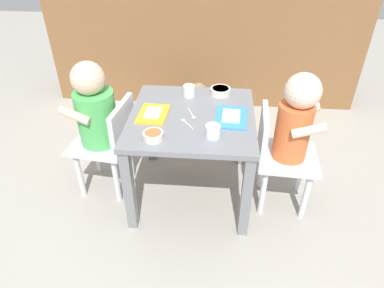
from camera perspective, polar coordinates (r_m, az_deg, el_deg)
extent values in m
plane|color=#9E998E|center=(1.89, 0.00, -7.60)|extent=(7.00, 7.00, 0.00)
cube|color=brown|center=(2.67, 2.16, 17.40)|extent=(2.22, 0.36, 0.94)
cube|color=slate|center=(1.61, 0.00, 4.42)|extent=(0.58, 0.60, 0.03)
cube|color=slate|center=(1.58, -10.35, -7.60)|extent=(0.04, 0.04, 0.45)
cube|color=slate|center=(1.55, 8.94, -8.73)|extent=(0.04, 0.04, 0.45)
cube|color=slate|center=(2.00, -6.83, 2.83)|extent=(0.04, 0.04, 0.45)
cube|color=slate|center=(1.97, 8.25, 2.15)|extent=(0.04, 0.04, 0.45)
cube|color=silver|center=(1.81, -14.71, 0.27)|extent=(0.31, 0.31, 0.02)
cube|color=silver|center=(1.69, -11.38, 3.06)|extent=(0.06, 0.27, 0.22)
cylinder|color=#4CB259|center=(1.73, -15.42, 4.19)|extent=(0.19, 0.19, 0.27)
sphere|color=beige|center=(1.64, -16.85, 10.36)|extent=(0.16, 0.16, 0.16)
cylinder|color=silver|center=(2.00, -15.53, -1.24)|extent=(0.03, 0.03, 0.28)
cylinder|color=silver|center=(1.87, -18.08, -4.80)|extent=(0.03, 0.03, 0.28)
cylinder|color=silver|center=(1.92, -10.18, -2.00)|extent=(0.03, 0.03, 0.28)
cylinder|color=silver|center=(1.78, -12.41, -5.79)|extent=(0.03, 0.03, 0.28)
cylinder|color=beige|center=(1.80, -15.78, 7.87)|extent=(0.15, 0.06, 0.09)
cylinder|color=beige|center=(1.64, -18.83, 4.49)|extent=(0.15, 0.06, 0.09)
cube|color=silver|center=(1.71, 15.48, -2.09)|extent=(0.30, 0.30, 0.02)
cube|color=silver|center=(1.63, 11.68, 1.61)|extent=(0.04, 0.27, 0.22)
cylinder|color=#D86633|center=(1.63, 16.26, 1.95)|extent=(0.16, 0.16, 0.27)
sphere|color=beige|center=(1.53, 17.88, 8.35)|extent=(0.16, 0.16, 0.16)
cylinder|color=silver|center=(1.74, 18.25, -8.18)|extent=(0.03, 0.03, 0.28)
cylinder|color=silver|center=(1.89, 17.55, -4.05)|extent=(0.03, 0.03, 0.28)
cylinder|color=silver|center=(1.71, 11.64, -7.76)|extent=(0.03, 0.03, 0.28)
cylinder|color=silver|center=(1.86, 11.51, -3.60)|extent=(0.03, 0.03, 0.28)
cylinder|color=beige|center=(1.53, 18.77, 2.10)|extent=(0.15, 0.05, 0.09)
cylinder|color=beige|center=(1.68, 18.02, 5.38)|extent=(0.15, 0.05, 0.09)
ellipsoid|color=olive|center=(2.25, -3.27, 6.43)|extent=(0.38, 0.34, 0.18)
sphere|color=olive|center=(2.31, 1.09, 8.59)|extent=(0.12, 0.12, 0.12)
sphere|color=black|center=(2.33, 2.02, 8.71)|extent=(0.06, 0.06, 0.06)
torus|color=green|center=(2.30, 0.33, 8.09)|extent=(0.08, 0.10, 0.11)
sphere|color=olive|center=(2.17, -7.16, 6.25)|extent=(0.05, 0.05, 0.05)
cylinder|color=olive|center=(2.31, -0.47, 3.35)|extent=(0.04, 0.04, 0.13)
cylinder|color=olive|center=(2.40, -1.72, 4.54)|extent=(0.04, 0.04, 0.13)
cylinder|color=olive|center=(2.24, -4.69, 2.10)|extent=(0.04, 0.04, 0.13)
cylinder|color=olive|center=(2.33, -5.83, 3.37)|extent=(0.04, 0.04, 0.13)
cube|color=gold|center=(1.62, -6.44, 4.96)|extent=(0.14, 0.19, 0.01)
cube|color=white|center=(1.62, -6.46, 5.20)|extent=(0.08, 0.10, 0.01)
cube|color=#388CD8|center=(1.59, 6.47, 4.42)|extent=(0.16, 0.21, 0.01)
cube|color=white|center=(1.59, 6.49, 4.66)|extent=(0.09, 0.12, 0.01)
cylinder|color=white|center=(1.44, 3.49, 2.11)|extent=(0.06, 0.06, 0.06)
cylinder|color=silver|center=(1.45, 3.46, 1.55)|extent=(0.06, 0.06, 0.02)
cylinder|color=white|center=(1.76, -0.48, 8.77)|extent=(0.06, 0.06, 0.06)
cylinder|color=silver|center=(1.77, -0.47, 8.29)|extent=(0.05, 0.05, 0.02)
cylinder|color=silver|center=(1.44, -6.41, 1.34)|extent=(0.09, 0.09, 0.03)
cylinder|color=#B26633|center=(1.43, -6.45, 1.81)|extent=(0.07, 0.07, 0.01)
cylinder|color=silver|center=(1.79, 4.72, 8.70)|extent=(0.10, 0.10, 0.03)
cylinder|color=#D84C33|center=(1.79, 4.74, 9.10)|extent=(0.08, 0.08, 0.01)
cylinder|color=silver|center=(1.53, -0.58, 3.15)|extent=(0.05, 0.07, 0.01)
ellipsoid|color=silver|center=(1.56, -1.45, 3.95)|extent=(0.03, 0.03, 0.01)
cylinder|color=silver|center=(1.62, -0.22, 5.24)|extent=(0.03, 0.07, 0.01)
ellipsoid|color=silver|center=(1.58, 0.28, 4.42)|extent=(0.03, 0.03, 0.01)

